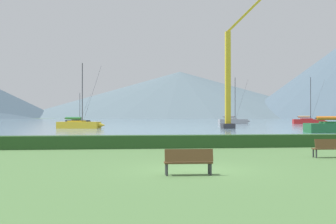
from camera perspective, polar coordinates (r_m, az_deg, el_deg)
ground_plane at (r=16.57m, az=3.46°, el=-7.89°), size 1000.00×1000.00×0.00m
harbor_water at (r=153.22m, az=-5.42°, el=-1.25°), size 320.00×246.00×0.00m
hedge_line at (r=27.39m, az=-0.52°, el=-4.07°), size 80.00×1.20×0.84m
sailboat_slip_1 at (r=109.60m, az=8.91°, el=-1.20°), size 8.49×2.65×12.01m
sailboat_slip_2 at (r=110.65m, az=18.67°, el=-1.17°), size 8.71×4.09×11.74m
sailboat_slip_3 at (r=105.97m, az=-12.18°, el=-1.31°), size 6.84×3.03×7.73m
sailboat_slip_4 at (r=69.73m, az=-12.02°, el=-1.66°), size 8.10×4.13×10.70m
park_bench_near_path at (r=14.98m, az=2.83°, el=-6.63°), size 1.74×0.52×0.95m
park_bench_under_tree at (r=22.68m, az=21.38°, el=-4.49°), size 1.79×0.48×0.95m
dock_crane at (r=69.00m, az=8.43°, el=3.99°), size 8.00×2.00×22.76m
distant_hill_east_ridge at (r=400.09m, az=1.63°, el=2.39°), size 299.64×299.64×44.05m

